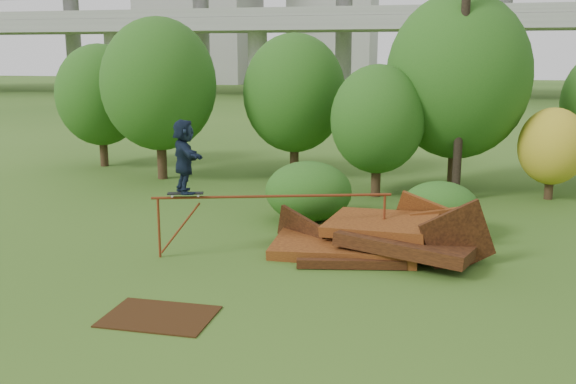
% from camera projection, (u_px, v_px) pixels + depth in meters
% --- Properties ---
extents(ground, '(240.00, 240.00, 0.00)m').
position_uv_depth(ground, '(304.00, 290.00, 13.15)').
color(ground, '#2D5116').
rests_on(ground, ground).
extents(scrap_pile, '(5.43, 2.96, 1.90)m').
position_uv_depth(scrap_pile, '(375.00, 240.00, 15.36)').
color(scrap_pile, '#401C0B').
rests_on(scrap_pile, ground).
extents(grind_rail, '(5.45, 1.76, 1.48)m').
position_uv_depth(grind_rail, '(273.00, 205.00, 15.21)').
color(grind_rail, maroon).
rests_on(grind_rail, ground).
extents(skateboard, '(0.86, 0.46, 0.09)m').
position_uv_depth(skateboard, '(185.00, 193.00, 15.00)').
color(skateboard, black).
rests_on(skateboard, grind_rail).
extents(skater, '(1.34, 1.60, 1.72)m').
position_uv_depth(skater, '(184.00, 156.00, 14.81)').
color(skater, '#142034').
rests_on(skater, skateboard).
extents(flat_plate, '(1.98, 1.41, 0.03)m').
position_uv_depth(flat_plate, '(159.00, 316.00, 11.78)').
color(flat_plate, '#311B0A').
rests_on(flat_plate, ground).
extents(tree_0, '(4.35, 4.35, 6.14)m').
position_uv_depth(tree_0, '(159.00, 84.00, 24.21)').
color(tree_0, black).
rests_on(tree_0, ground).
extents(tree_1, '(4.00, 4.00, 5.56)m').
position_uv_depth(tree_1, '(294.00, 93.00, 24.89)').
color(tree_1, black).
rests_on(tree_1, ground).
extents(tree_2, '(3.15, 3.15, 4.44)m').
position_uv_depth(tree_2, '(378.00, 119.00, 21.30)').
color(tree_2, black).
rests_on(tree_2, ground).
extents(tree_3, '(4.93, 4.93, 6.84)m').
position_uv_depth(tree_3, '(458.00, 76.00, 21.97)').
color(tree_3, black).
rests_on(tree_3, ground).
extents(tree_4, '(2.21, 2.21, 3.05)m').
position_uv_depth(tree_4, '(552.00, 146.00, 21.06)').
color(tree_4, black).
rests_on(tree_4, ground).
extents(tree_6, '(3.72, 3.72, 5.20)m').
position_uv_depth(tree_6, '(100.00, 95.00, 27.17)').
color(tree_6, black).
rests_on(tree_6, ground).
extents(shrub_left, '(2.51, 2.32, 1.74)m').
position_uv_depth(shrub_left, '(308.00, 191.00, 18.47)').
color(shrub_left, '#1E5216').
rests_on(shrub_left, ground).
extents(shrub_right, '(2.10, 1.92, 1.49)m').
position_uv_depth(shrub_right, '(440.00, 209.00, 16.85)').
color(shrub_right, '#1E5216').
rests_on(shrub_right, ground).
extents(utility_pole, '(1.40, 0.28, 10.48)m').
position_uv_depth(utility_pole, '(464.00, 36.00, 20.08)').
color(utility_pole, black).
rests_on(utility_pole, ground).
extents(freeway_overpass, '(160.00, 15.00, 13.70)m').
position_uv_depth(freeway_overpass, '(421.00, 3.00, 70.87)').
color(freeway_overpass, gray).
rests_on(freeway_overpass, ground).
extents(building_right, '(14.00, 14.00, 28.00)m').
position_uv_depth(building_right, '(335.00, 0.00, 110.88)').
color(building_right, '#9E9E99').
rests_on(building_right, ground).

